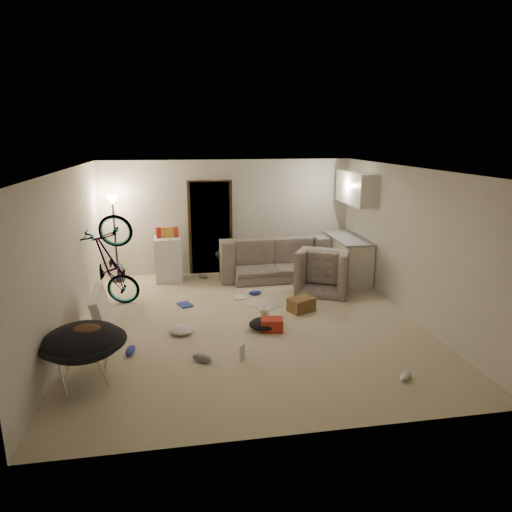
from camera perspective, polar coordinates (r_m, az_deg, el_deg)
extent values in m
cube|color=beige|center=(7.65, -0.90, -8.30)|extent=(5.50, 6.00, 0.02)
cube|color=white|center=(7.06, -0.98, 10.88)|extent=(5.50, 6.00, 0.02)
cube|color=beige|center=(10.18, -3.52, 4.91)|extent=(5.50, 0.02, 2.50)
cube|color=beige|center=(4.45, 5.02, -8.33)|extent=(5.50, 0.02, 2.50)
cube|color=beige|center=(7.37, -22.65, -0.03)|extent=(0.02, 6.00, 2.50)
cube|color=beige|center=(8.13, 18.68, 1.63)|extent=(0.02, 6.00, 2.50)
cube|color=black|center=(10.15, -5.72, 3.51)|extent=(0.85, 0.10, 2.04)
cube|color=#332311|center=(10.12, -5.71, 3.48)|extent=(0.97, 0.04, 2.10)
cylinder|color=black|center=(10.15, -16.79, -2.92)|extent=(0.28, 0.28, 0.03)
cylinder|color=black|center=(9.94, -17.14, 1.68)|extent=(0.04, 0.04, 1.70)
cone|color=#FFE0A5|center=(9.79, -17.53, 6.64)|extent=(0.24, 0.24, 0.18)
cube|color=beige|center=(9.95, 11.26, -0.36)|extent=(0.60, 1.50, 0.88)
cube|color=gray|center=(9.84, 11.40, 2.22)|extent=(0.64, 1.54, 0.04)
cube|color=beige|center=(9.72, 12.44, 8.30)|extent=(0.38, 1.40, 0.65)
imported|color=#343B35|center=(9.97, 1.97, -0.67)|extent=(2.33, 0.98, 0.67)
imported|color=#343B35|center=(9.21, 8.61, -2.22)|extent=(1.28, 1.23, 0.65)
imported|color=black|center=(8.59, -17.50, -3.11)|extent=(1.82, 1.01, 1.00)
imported|color=#A22518|center=(6.39, -2.00, -13.04)|extent=(0.28, 0.26, 0.02)
cube|color=white|center=(9.84, -10.93, -0.37)|extent=(0.57, 0.57, 0.93)
cube|color=#A22518|center=(9.73, -12.08, 2.64)|extent=(0.12, 0.10, 0.30)
cube|color=#C27918|center=(9.72, -11.37, 2.68)|extent=(0.11, 0.08, 0.30)
cube|color=gold|center=(9.72, -10.67, 2.71)|extent=(0.12, 0.10, 0.30)
cube|color=#A22518|center=(9.72, -9.96, 2.74)|extent=(0.11, 0.08, 0.30)
cylinder|color=silver|center=(6.21, -20.57, -12.48)|extent=(0.70, 0.70, 0.49)
ellipsoid|color=black|center=(6.08, -20.82, -9.97)|extent=(0.98, 0.98, 0.41)
torus|color=black|center=(6.08, -20.82, -9.97)|extent=(1.05, 1.05, 0.08)
ellipsoid|color=#4B2D1A|center=(6.00, -20.50, -9.13)|extent=(0.56, 0.50, 0.22)
ellipsoid|color=black|center=(9.77, -3.49, 0.24)|extent=(0.62, 0.54, 0.28)
cube|color=silver|center=(7.45, -18.66, -6.83)|extent=(0.34, 1.06, 0.70)
cube|color=brown|center=(8.09, 5.67, -6.05)|extent=(0.52, 0.46, 0.24)
cube|color=#A22518|center=(7.29, 1.99, -8.56)|extent=(0.39, 0.31, 0.20)
cylinder|color=silver|center=(7.79, 0.99, -7.15)|extent=(0.16, 0.16, 0.16)
cone|color=silver|center=(7.74, 1.00, -6.34)|extent=(0.09, 0.09, 0.07)
cube|color=#B8B6AA|center=(8.38, 1.03, -6.11)|extent=(0.71, 0.74, 0.01)
cube|color=#2B389E|center=(8.44, -8.85, -6.04)|extent=(0.31, 0.35, 0.03)
cube|color=silver|center=(8.73, -2.13, -5.16)|extent=(0.21, 0.27, 0.02)
ellipsoid|color=#2B389E|center=(8.86, -0.14, -4.62)|extent=(0.26, 0.11, 0.09)
ellipsoid|color=slate|center=(9.97, -6.63, -2.51)|extent=(0.24, 0.24, 0.09)
ellipsoid|color=#2B389E|center=(6.82, -15.42, -11.31)|extent=(0.17, 0.30, 0.11)
ellipsoid|color=slate|center=(6.41, -6.73, -12.57)|extent=(0.32, 0.27, 0.11)
ellipsoid|color=white|center=(6.27, 18.18, -14.02)|extent=(0.26, 0.25, 0.09)
ellipsoid|color=black|center=(7.36, 1.16, -8.46)|extent=(0.60, 0.54, 0.17)
ellipsoid|color=black|center=(10.02, -2.54, -2.20)|extent=(0.57, 0.56, 0.13)
ellipsoid|color=silver|center=(7.30, -9.39, -9.11)|extent=(0.51, 0.50, 0.12)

